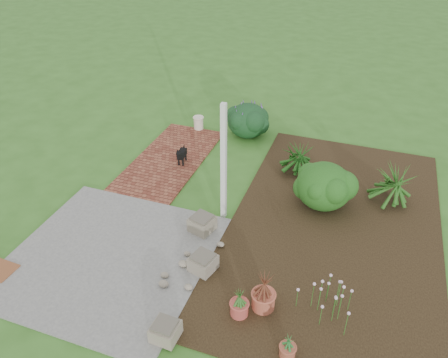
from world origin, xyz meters
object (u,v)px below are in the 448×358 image
(cream_ceramic_urn, at_px, (199,123))
(evergreen_shrub, at_px, (324,185))
(stone_trough_near, at_px, (166,331))
(black_dog, at_px, (181,154))

(cream_ceramic_urn, bearing_deg, evergreen_shrub, -31.82)
(stone_trough_near, xyz_separation_m, evergreen_shrub, (1.65, 4.09, 0.35))
(stone_trough_near, bearing_deg, evergreen_shrub, 68.05)
(evergreen_shrub, bearing_deg, cream_ceramic_urn, 148.18)
(cream_ceramic_urn, height_order, evergreen_shrub, evergreen_shrub)
(stone_trough_near, distance_m, cream_ceramic_urn, 6.78)
(black_dog, relative_size, cream_ceramic_urn, 1.49)
(stone_trough_near, height_order, evergreen_shrub, evergreen_shrub)
(stone_trough_near, distance_m, evergreen_shrub, 4.43)
(stone_trough_near, xyz_separation_m, cream_ceramic_urn, (-2.13, 6.44, 0.05))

